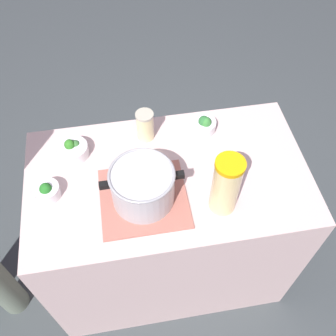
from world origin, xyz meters
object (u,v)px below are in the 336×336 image
(broccoli_bowl_front, at_px, (47,191))
(mason_jar, at_px, (145,126))
(cooking_pot, at_px, (143,186))
(lemonade_pitcher, at_px, (226,185))
(broccoli_bowl_center, at_px, (203,124))
(broccoli_bowl_back, at_px, (73,150))

(broccoli_bowl_front, bearing_deg, mason_jar, -150.12)
(cooking_pot, bearing_deg, broccoli_bowl_front, -12.00)
(broccoli_bowl_front, bearing_deg, lemonade_pitcher, 166.74)
(broccoli_bowl_center, bearing_deg, mason_jar, -0.19)
(cooking_pot, height_order, broccoli_bowl_back, cooking_pot)
(mason_jar, distance_m, broccoli_bowl_back, 0.33)
(broccoli_bowl_front, bearing_deg, broccoli_bowl_center, -160.48)
(broccoli_bowl_center, relative_size, broccoli_bowl_back, 0.93)
(lemonade_pitcher, relative_size, broccoli_bowl_front, 2.69)
(lemonade_pitcher, distance_m, mason_jar, 0.48)
(cooking_pot, relative_size, broccoli_bowl_center, 2.68)
(cooking_pot, distance_m, broccoli_bowl_center, 0.45)
(cooking_pot, height_order, broccoli_bowl_front, cooking_pot)
(cooking_pot, distance_m, lemonade_pitcher, 0.31)
(mason_jar, bearing_deg, broccoli_bowl_front, 29.88)
(broccoli_bowl_back, bearing_deg, mason_jar, -171.21)
(broccoli_bowl_center, bearing_deg, broccoli_bowl_back, 4.77)
(mason_jar, relative_size, broccoli_bowl_front, 1.41)
(cooking_pot, height_order, mason_jar, cooking_pot)
(mason_jar, xyz_separation_m, broccoli_bowl_center, (-0.26, 0.00, -0.04))
(mason_jar, distance_m, broccoli_bowl_front, 0.49)
(mason_jar, height_order, broccoli_bowl_back, mason_jar)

